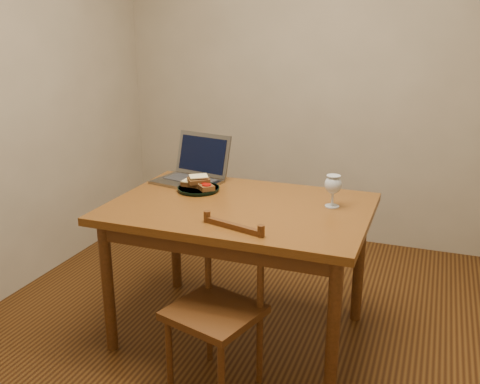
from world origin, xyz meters
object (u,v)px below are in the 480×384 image
(chair, at_px, (217,301))
(table, at_px, (240,221))
(plate, at_px, (198,189))
(milk_glass, at_px, (333,191))
(laptop, at_px, (195,169))

(chair, bearing_deg, table, 113.33)
(plate, height_order, milk_glass, milk_glass)
(plate, distance_m, milk_glass, 0.74)
(plate, relative_size, laptop, 0.55)
(table, distance_m, plate, 0.34)
(plate, xyz_separation_m, laptop, (-0.11, 0.18, 0.06))
(milk_glass, bearing_deg, chair, -124.20)
(plate, bearing_deg, table, -25.66)
(milk_glass, bearing_deg, plate, 179.49)
(table, distance_m, laptop, 0.54)
(laptop, bearing_deg, table, -27.27)
(chair, relative_size, plate, 1.98)
(laptop, bearing_deg, plate, -47.83)
(chair, xyz_separation_m, plate, (-0.35, 0.58, 0.32))
(table, distance_m, chair, 0.49)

